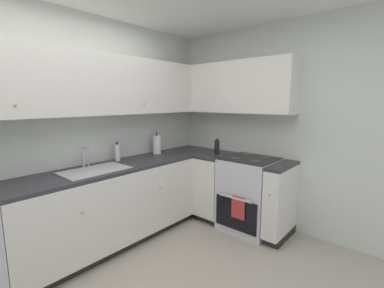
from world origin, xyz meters
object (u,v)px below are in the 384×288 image
Objects in this scene: soap_bottle at (117,152)px; paper_towel_roll at (157,145)px; oil_bottle at (217,147)px; oven_range at (249,193)px.

soap_bottle is 0.61m from paper_towel_roll.
paper_towel_roll is 1.46× the size of oil_bottle.
oil_bottle is at bearing -30.52° from soap_bottle.
soap_bottle is at bearing 178.12° from paper_towel_roll.
oil_bottle is (1.12, -0.66, -0.01)m from soap_bottle.
paper_towel_roll is 0.82m from oil_bottle.
oil_bottle is at bearing 92.11° from oven_range.
oven_range is 5.06× the size of oil_bottle.
paper_towel_roll is (-0.52, 1.14, 0.57)m from oven_range.
oven_range is 1.71m from soap_bottle.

